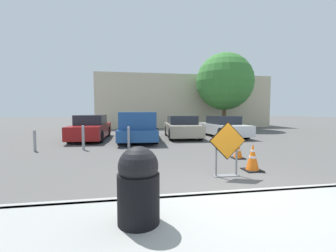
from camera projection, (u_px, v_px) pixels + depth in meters
The scene contains 17 objects.
ground_plane at pixel (163, 137), 14.20m from camera, with size 96.00×96.00×0.00m, color #565451.
sidewalk_strip at pixel (269, 221), 3.33m from camera, with size 30.29×2.08×0.14m.
curb_lip at pixel (236, 195), 4.36m from camera, with size 30.29×0.20×0.14m.
road_closed_sign at pixel (227, 146), 5.76m from camera, with size 0.99×0.20×1.43m.
traffic_cone_nearest at pixel (253, 157), 6.36m from camera, with size 0.49×0.49×0.78m.
traffic_cone_second at pixel (238, 150), 7.98m from camera, with size 0.42×0.42×0.60m.
traffic_cone_third at pixel (233, 143), 9.54m from camera, with size 0.40×0.40×0.63m.
parked_car_nearest at pixel (91, 128), 13.18m from camera, with size 1.94×4.66×1.44m.
pickup_truck at pixel (138, 128), 12.60m from camera, with size 2.27×5.62×1.62m.
parked_car_second at pixel (182, 127), 14.08m from camera, with size 2.16×4.18×1.38m.
parked_car_third at pixel (224, 127), 14.53m from camera, with size 2.01×4.40×1.34m.
trash_bin at pixel (138, 185), 3.11m from camera, with size 0.59×0.59×1.08m.
bollard_nearest at pixel (129, 137), 10.02m from camera, with size 0.12×0.12×1.00m.
bollard_second at pixel (83, 137), 9.70m from camera, with size 0.12×0.12×1.07m.
bollard_third at pixel (35, 140), 9.38m from camera, with size 0.12×0.12×0.91m.
building_facade_backdrop at pixel (182, 102), 24.13m from camera, with size 17.46×5.00×5.20m.
street_tree_behind_lot at pixel (225, 82), 20.19m from camera, with size 5.09×5.09×6.85m.
Camera 1 is at (-2.02, -3.97, 1.71)m, focal length 24.00 mm.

